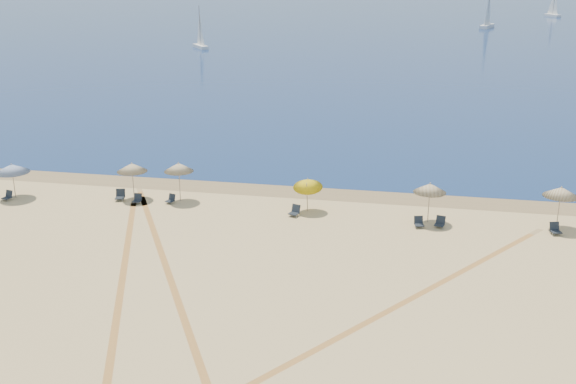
% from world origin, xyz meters
% --- Properties ---
extents(ocean, '(500.00, 500.00, 0.00)m').
position_xyz_m(ocean, '(0.00, 225.00, 0.01)').
color(ocean, '#0C2151').
rests_on(ocean, ground).
extents(wet_sand, '(500.00, 500.00, 0.00)m').
position_xyz_m(wet_sand, '(0.00, 24.00, 0.00)').
color(wet_sand, olive).
rests_on(wet_sand, ground).
extents(umbrella_0, '(2.29, 2.29, 2.38)m').
position_xyz_m(umbrella_0, '(-18.42, 19.19, 2.04)').
color(umbrella_0, gray).
rests_on(umbrella_0, ground).
extents(umbrella_1, '(1.99, 1.99, 2.51)m').
position_xyz_m(umbrella_1, '(-10.53, 20.49, 2.17)').
color(umbrella_1, gray).
rests_on(umbrella_1, ground).
extents(umbrella_2, '(1.92, 1.92, 2.65)m').
position_xyz_m(umbrella_2, '(-7.37, 20.66, 2.31)').
color(umbrella_2, gray).
rests_on(umbrella_2, ground).
extents(umbrella_3, '(1.86, 1.93, 2.36)m').
position_xyz_m(umbrella_3, '(1.21, 20.26, 1.86)').
color(umbrella_3, gray).
rests_on(umbrella_3, ground).
extents(umbrella_4, '(1.97, 1.97, 2.53)m').
position_xyz_m(umbrella_4, '(8.68, 19.77, 2.19)').
color(umbrella_4, gray).
rests_on(umbrella_4, ground).
extents(umbrella_5, '(2.05, 2.05, 2.63)m').
position_xyz_m(umbrella_5, '(16.19, 20.19, 2.29)').
color(umbrella_5, gray).
rests_on(umbrella_5, ground).
extents(chair_0, '(0.64, 0.71, 0.62)m').
position_xyz_m(chair_0, '(-18.66, 18.68, 0.27)').
color(chair_0, black).
rests_on(chair_0, ground).
extents(chair_1, '(0.74, 0.81, 0.72)m').
position_xyz_m(chair_1, '(-11.33, 20.07, 0.31)').
color(chair_1, black).
rests_on(chair_1, ground).
extents(chair_2, '(0.52, 0.61, 0.62)m').
position_xyz_m(chair_2, '(-9.98, 19.70, 0.27)').
color(chair_2, black).
rests_on(chair_2, ground).
extents(chair_3, '(0.64, 0.70, 0.59)m').
position_xyz_m(chair_3, '(-7.83, 20.12, 0.26)').
color(chair_3, black).
rests_on(chair_3, ground).
extents(chair_4, '(0.75, 0.81, 0.68)m').
position_xyz_m(chair_4, '(0.56, 19.36, 0.30)').
color(chair_4, black).
rests_on(chair_4, ground).
extents(chair_5, '(0.65, 0.72, 0.64)m').
position_xyz_m(chair_5, '(8.16, 18.89, 0.28)').
color(chair_5, black).
rests_on(chair_5, ground).
extents(chair_6, '(0.69, 0.76, 0.66)m').
position_xyz_m(chair_6, '(9.40, 19.11, 0.29)').
color(chair_6, black).
rests_on(chair_6, ground).
extents(chair_7, '(0.71, 0.78, 0.68)m').
position_xyz_m(chair_7, '(15.95, 19.27, 0.30)').
color(chair_7, black).
rests_on(chair_7, ground).
extents(sailboat_0, '(3.91, 4.64, 7.25)m').
position_xyz_m(sailboat_0, '(-30.39, 97.46, 2.19)').
color(sailboat_0, white).
rests_on(sailboat_0, ocean).
extents(sailboat_1, '(3.76, 5.57, 8.24)m').
position_xyz_m(sailboat_1, '(41.91, 179.25, 2.49)').
color(sailboat_1, white).
rests_on(sailboat_1, ocean).
extents(sailboat_2, '(3.78, 6.86, 9.93)m').
position_xyz_m(sailboat_2, '(22.08, 143.95, 3.00)').
color(sailboat_2, white).
rests_on(sailboat_2, ocean).
extents(tire_tracks, '(50.41, 41.49, 0.00)m').
position_xyz_m(tire_tracks, '(-1.06, 8.37, 0.00)').
color(tire_tracks, tan).
rests_on(tire_tracks, ground).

